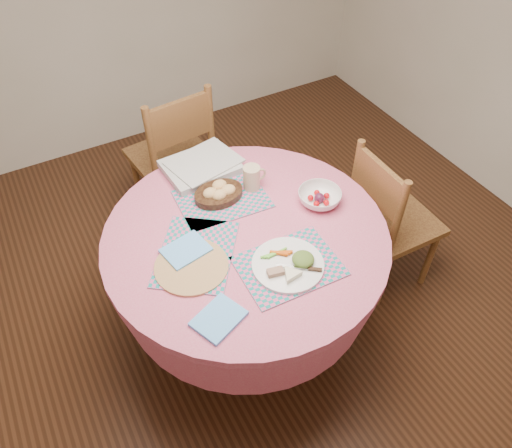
% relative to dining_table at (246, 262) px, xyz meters
% --- Properties ---
extents(ground, '(4.00, 4.00, 0.00)m').
position_rel_dining_table_xyz_m(ground, '(0.00, 0.00, -0.56)').
color(ground, '#331C0F').
rests_on(ground, ground).
extents(room_envelope, '(4.01, 4.01, 2.71)m').
position_rel_dining_table_xyz_m(room_envelope, '(0.00, 0.00, 1.16)').
color(room_envelope, silver).
rests_on(room_envelope, ground).
extents(dining_table, '(1.24, 1.24, 0.75)m').
position_rel_dining_table_xyz_m(dining_table, '(0.00, 0.00, 0.00)').
color(dining_table, '#D2627E').
rests_on(dining_table, ground).
extents(chair_right, '(0.40, 0.42, 0.89)m').
position_rel_dining_table_xyz_m(chair_right, '(0.83, -0.03, -0.09)').
color(chair_right, brown).
rests_on(chair_right, ground).
extents(chair_back, '(0.49, 0.47, 0.96)m').
position_rel_dining_table_xyz_m(chair_back, '(0.04, 0.97, -0.06)').
color(chair_back, brown).
rests_on(chair_back, ground).
extents(placemat_front, '(0.41, 0.32, 0.01)m').
position_rel_dining_table_xyz_m(placemat_front, '(0.06, -0.25, 0.20)').
color(placemat_front, '#16807D').
rests_on(placemat_front, dining_table).
extents(placemat_left, '(0.48, 0.50, 0.01)m').
position_rel_dining_table_xyz_m(placemat_left, '(-0.24, -0.01, 0.20)').
color(placemat_left, '#16807D').
rests_on(placemat_left, dining_table).
extents(placemat_back, '(0.42, 0.33, 0.01)m').
position_rel_dining_table_xyz_m(placemat_back, '(0.01, 0.24, 0.20)').
color(placemat_back, '#16807D').
rests_on(placemat_back, dining_table).
extents(wicker_trivet, '(0.30, 0.30, 0.01)m').
position_rel_dining_table_xyz_m(wicker_trivet, '(-0.28, -0.06, 0.20)').
color(wicker_trivet, '#A07345').
rests_on(wicker_trivet, dining_table).
extents(napkin_near, '(0.22, 0.20, 0.01)m').
position_rel_dining_table_xyz_m(napkin_near, '(-0.30, -0.34, 0.20)').
color(napkin_near, '#62AEFC').
rests_on(napkin_near, dining_table).
extents(napkin_far, '(0.20, 0.17, 0.01)m').
position_rel_dining_table_xyz_m(napkin_far, '(-0.27, 0.02, 0.21)').
color(napkin_far, '#62AEFC').
rests_on(napkin_far, placemat_left).
extents(dinner_plate, '(0.29, 0.29, 0.05)m').
position_rel_dining_table_xyz_m(dinner_plate, '(0.07, -0.25, 0.22)').
color(dinner_plate, white).
rests_on(dinner_plate, placemat_front).
extents(bread_bowl, '(0.23, 0.23, 0.08)m').
position_rel_dining_table_xyz_m(bread_bowl, '(-0.00, 0.25, 0.23)').
color(bread_bowl, black).
rests_on(bread_bowl, placemat_back).
extents(latte_mug, '(0.12, 0.08, 0.12)m').
position_rel_dining_table_xyz_m(latte_mug, '(0.17, 0.24, 0.26)').
color(latte_mug, '#CAB08B').
rests_on(latte_mug, placemat_back).
extents(fruit_bowl, '(0.20, 0.20, 0.06)m').
position_rel_dining_table_xyz_m(fruit_bowl, '(0.38, 0.01, 0.22)').
color(fruit_bowl, white).
rests_on(fruit_bowl, dining_table).
extents(newspaper_stack, '(0.38, 0.31, 0.04)m').
position_rel_dining_table_xyz_m(newspaper_stack, '(0.01, 0.48, 0.22)').
color(newspaper_stack, silver).
rests_on(newspaper_stack, dining_table).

